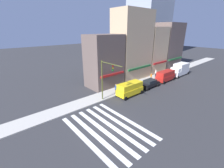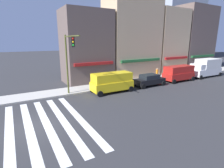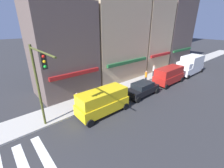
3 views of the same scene
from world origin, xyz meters
TOP-DOWN VIEW (x-y plane):
  - ground_plane at (0.00, 0.00)m, footprint 200.00×200.00m
  - sidewalk_left at (0.00, 7.50)m, footprint 120.00×3.00m
  - crosswalk_stripes at (-0.00, 0.00)m, footprint 6.65×10.80m
  - storefront_row at (21.55, 11.50)m, footprint 31.97×5.30m
  - traffic_signal at (4.22, 5.40)m, footprint 0.32×4.57m
  - van_yellow at (9.03, 4.70)m, footprint 5.03×2.22m
  - sedan_black at (14.94, 4.70)m, footprint 4.41×2.02m
  - van_red at (20.80, 4.70)m, footprint 5.02×2.22m
  - box_truck_white at (27.60, 4.70)m, footprint 6.21×2.42m
  - pedestrian_orange_vest at (18.29, 6.73)m, footprint 0.32×0.32m
  - pedestrian_blue_shirt at (7.45, 6.64)m, footprint 0.32×0.32m
  - pedestrian_white_shirt at (21.70, 7.81)m, footprint 0.32×0.32m

SIDE VIEW (x-z plane):
  - ground_plane at x=0.00m, z-range 0.00..0.00m
  - crosswalk_stripes at x=0.00m, z-range 0.00..0.01m
  - sidewalk_left at x=0.00m, z-range 0.00..0.15m
  - sedan_black at x=14.94m, z-range 0.05..1.64m
  - pedestrian_orange_vest at x=18.29m, z-range 0.19..1.96m
  - pedestrian_blue_shirt at x=7.45m, z-range 0.19..1.96m
  - pedestrian_white_shirt at x=21.70m, z-range 0.19..1.96m
  - van_yellow at x=9.03m, z-range 0.12..2.46m
  - van_red at x=20.80m, z-range 0.12..2.46m
  - box_truck_white at x=27.60m, z-range 0.07..3.11m
  - traffic_signal at x=4.22m, z-range 1.18..7.85m
  - storefront_row at x=21.55m, z-range -1.10..14.00m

